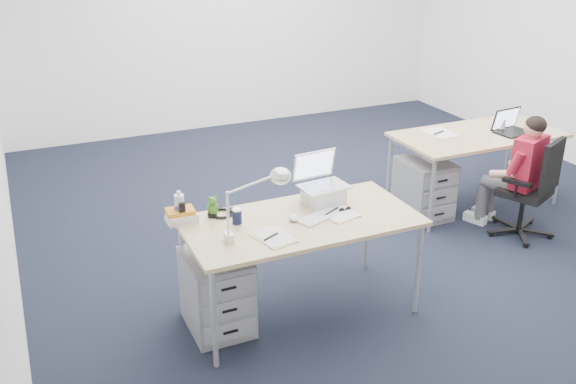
{
  "coord_description": "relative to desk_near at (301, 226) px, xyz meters",
  "views": [
    {
      "loc": [
        -2.86,
        -4.59,
        2.61
      ],
      "look_at": [
        -1.17,
        -0.83,
        0.85
      ],
      "focal_mm": 40.0,
      "sensor_mm": 36.0,
      "label": 1
    }
  ],
  "objects": [
    {
      "name": "room",
      "position": [
        1.17,
        1.04,
        1.03
      ],
      "size": [
        6.02,
        7.02,
        2.8
      ],
      "color": "white",
      "rests_on": "ground"
    },
    {
      "name": "drawer_pedestal_far",
      "position": [
        1.75,
        1.0,
        -0.41
      ],
      "size": [
        0.4,
        0.5,
        0.55
      ],
      "primitive_type": "cube",
      "color": "gray",
      "rests_on": "ground"
    },
    {
      "name": "desk_near",
      "position": [
        0.0,
        0.0,
        0.0
      ],
      "size": [
        1.6,
        0.8,
        0.73
      ],
      "color": "tan",
      "rests_on": "ground"
    },
    {
      "name": "papers_left",
      "position": [
        -0.28,
        -0.18,
        0.05
      ],
      "size": [
        0.24,
        0.31,
        0.01
      ],
      "primitive_type": "cube",
      "rotation": [
        0.0,
        0.0,
        0.17
      ],
      "color": "#E4E786",
      "rests_on": "desk_near"
    },
    {
      "name": "computer_mouse",
      "position": [
        -0.05,
        0.01,
        0.07
      ],
      "size": [
        0.1,
        0.12,
        0.04
      ],
      "primitive_type": "ellipsoid",
      "rotation": [
        0.0,
        0.0,
        -0.34
      ],
      "color": "white",
      "rests_on": "desk_near"
    },
    {
      "name": "water_bottle",
      "position": [
        -0.75,
        0.32,
        0.15
      ],
      "size": [
        0.07,
        0.07,
        0.22
      ],
      "primitive_type": "cylinder",
      "rotation": [
        0.0,
        0.0,
        -0.1
      ],
      "color": "silver",
      "rests_on": "desk_near"
    },
    {
      "name": "cordless_phone",
      "position": [
        -0.75,
        0.26,
        0.12
      ],
      "size": [
        0.04,
        0.03,
        0.15
      ],
      "primitive_type": "cube",
      "rotation": [
        0.0,
        0.0,
        0.01
      ],
      "color": "black",
      "rests_on": "desk_near"
    },
    {
      "name": "drawer_pedestal_near",
      "position": [
        -0.6,
        0.06,
        -0.41
      ],
      "size": [
        0.4,
        0.5,
        0.55
      ],
      "primitive_type": "cube",
      "color": "gray",
      "rests_on": "ground"
    },
    {
      "name": "far_papers",
      "position": [
        2.01,
        1.16,
        0.05
      ],
      "size": [
        0.22,
        0.32,
        0.01
      ],
      "primitive_type": "cube",
      "rotation": [
        0.0,
        0.0,
        0.01
      ],
      "color": "white",
      "rests_on": "desk_far"
    },
    {
      "name": "headphones",
      "position": [
        -0.47,
        0.29,
        0.06
      ],
      "size": [
        0.21,
        0.17,
        0.03
      ],
      "primitive_type": null,
      "rotation": [
        0.0,
        0.0,
        0.05
      ],
      "color": "black",
      "rests_on": "desk_near"
    },
    {
      "name": "desk_far",
      "position": [
        2.35,
        1.03,
        0.0
      ],
      "size": [
        1.6,
        0.8,
        0.73
      ],
      "color": "tan",
      "rests_on": "ground"
    },
    {
      "name": "papers_right",
      "position": [
        0.26,
        0.0,
        0.05
      ],
      "size": [
        0.28,
        0.36,
        0.01
      ],
      "primitive_type": "cube",
      "rotation": [
        0.0,
        0.0,
        0.21
      ],
      "color": "#E4E786",
      "rests_on": "desk_near"
    },
    {
      "name": "dark_laptop",
      "position": [
        2.66,
        0.89,
        0.16
      ],
      "size": [
        0.36,
        0.35,
        0.24
      ],
      "primitive_type": null,
      "rotation": [
        0.0,
        0.0,
        0.11
      ],
      "color": "black",
      "rests_on": "desk_far"
    },
    {
      "name": "bear_figurine",
      "position": [
        -0.53,
        0.29,
        0.12
      ],
      "size": [
        0.09,
        0.08,
        0.15
      ],
      "primitive_type": null,
      "rotation": [
        0.0,
        0.0,
        -0.28
      ],
      "color": "#27671B",
      "rests_on": "desk_near"
    },
    {
      "name": "book_stack",
      "position": [
        -0.75,
        0.3,
        0.09
      ],
      "size": [
        0.2,
        0.15,
        0.09
      ],
      "primitive_type": "cube",
      "rotation": [
        0.0,
        0.0,
        -0.03
      ],
      "color": "silver",
      "rests_on": "desk_near"
    },
    {
      "name": "silver_laptop",
      "position": [
        0.26,
        0.17,
        0.23
      ],
      "size": [
        0.36,
        0.29,
        0.36
      ],
      "primitive_type": null,
      "rotation": [
        0.0,
        0.0,
        0.09
      ],
      "color": "silver",
      "rests_on": "desk_near"
    },
    {
      "name": "floor",
      "position": [
        1.17,
        1.04,
        -0.68
      ],
      "size": [
        7.0,
        7.0,
        0.0
      ],
      "primitive_type": "plane",
      "color": "black",
      "rests_on": "ground"
    },
    {
      "name": "office_chair",
      "position": [
        2.34,
        0.29,
        -0.42
      ],
      "size": [
        0.76,
        0.76,
        0.91
      ],
      "rotation": [
        0.0,
        0.0,
        0.43
      ],
      "color": "black",
      "rests_on": "ground"
    },
    {
      "name": "sunglasses",
      "position": [
        0.34,
        -0.01,
        0.06
      ],
      "size": [
        0.1,
        0.05,
        0.02
      ],
      "primitive_type": null,
      "rotation": [
        0.0,
        0.0,
        0.05
      ],
      "color": "black",
      "rests_on": "desk_near"
    },
    {
      "name": "far_cup",
      "position": [
        2.63,
        1.03,
        0.1
      ],
      "size": [
        0.08,
        0.08,
        0.11
      ],
      "primitive_type": "cylinder",
      "rotation": [
        0.0,
        0.0,
        -0.12
      ],
      "color": "white",
      "rests_on": "desk_far"
    },
    {
      "name": "seated_person",
      "position": [
        2.29,
        0.44,
        -0.14
      ],
      "size": [
        0.48,
        0.64,
        1.08
      ],
      "rotation": [
        0.0,
        0.0,
        0.38
      ],
      "color": "maroon",
      "rests_on": "ground"
    },
    {
      "name": "desk_lamp",
      "position": [
        -0.41,
        -0.1,
        0.28
      ],
      "size": [
        0.43,
        0.23,
        0.46
      ],
      "primitive_type": null,
      "rotation": [
        0.0,
        0.0,
        -0.21
      ],
      "color": "silver",
      "rests_on": "desk_near"
    },
    {
      "name": "wireless_keyboard",
      "position": [
        0.12,
        -0.03,
        0.05
      ],
      "size": [
        0.34,
        0.23,
        0.02
      ],
      "primitive_type": "cube",
      "rotation": [
        0.0,
        0.0,
        0.35
      ],
      "color": "white",
      "rests_on": "desk_near"
    },
    {
      "name": "can_koozie",
      "position": [
        -0.42,
        0.12,
        0.1
      ],
      "size": [
        0.08,
        0.08,
        0.11
      ],
      "primitive_type": "cylinder",
      "rotation": [
        0.0,
        0.0,
        -0.38
      ],
      "color": "#121A3A",
      "rests_on": "desk_near"
    }
  ]
}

